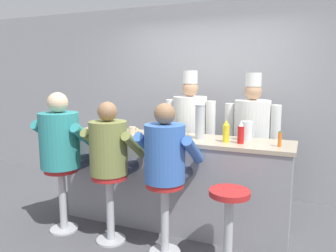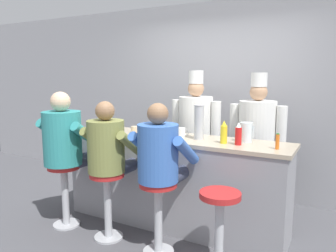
{
  "view_description": "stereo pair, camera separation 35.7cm",
  "coord_description": "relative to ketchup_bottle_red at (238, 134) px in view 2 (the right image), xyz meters",
  "views": [
    {
      "loc": [
        1.33,
        -2.99,
        1.69
      ],
      "look_at": [
        -0.04,
        0.26,
        1.14
      ],
      "focal_mm": 35.0,
      "sensor_mm": 36.0,
      "label": 1
    },
    {
      "loc": [
        1.65,
        -2.84,
        1.69
      ],
      "look_at": [
        -0.04,
        0.26,
        1.14
      ],
      "focal_mm": 35.0,
      "sensor_mm": 36.0,
      "label": 2
    }
  ],
  "objects": [
    {
      "name": "wall_back",
      "position": [
        -0.76,
        1.39,
        0.23
      ],
      "size": [
        10.0,
        0.06,
        2.7
      ],
      "color": "#99999E",
      "rests_on": "ground_plane"
    },
    {
      "name": "cook_in_whites_near",
      "position": [
        -0.82,
        0.82,
        -0.16
      ],
      "size": [
        0.68,
        0.44,
        1.75
      ],
      "color": "#232328",
      "rests_on": "ground_plane"
    },
    {
      "name": "breakfast_plate",
      "position": [
        -1.6,
        -0.01,
        -0.09
      ],
      "size": [
        0.25,
        0.25,
        0.05
      ],
      "color": "white",
      "rests_on": "diner_counter"
    },
    {
      "name": "diner_seated_blue",
      "position": [
        -0.59,
        -0.5,
        -0.2
      ],
      "size": [
        0.57,
        0.57,
        1.44
      ],
      "color": "#B2B5BA",
      "rests_on": "ground_plane"
    },
    {
      "name": "hot_sauce_bottle_orange",
      "position": [
        0.37,
        -0.01,
        -0.03
      ],
      "size": [
        0.03,
        0.03,
        0.15
      ],
      "color": "orange",
      "rests_on": "diner_counter"
    },
    {
      "name": "mustard_bottle_yellow",
      "position": [
        -0.15,
        0.0,
        0.0
      ],
      "size": [
        0.07,
        0.07,
        0.23
      ],
      "color": "yellow",
      "rests_on": "diner_counter"
    },
    {
      "name": "cup_stack_steel",
      "position": [
        -0.45,
        0.07,
        0.08
      ],
      "size": [
        0.11,
        0.11,
        0.37
      ],
      "color": "#B7BABF",
      "rests_on": "diner_counter"
    },
    {
      "name": "diner_seated_teal",
      "position": [
        -1.8,
        -0.5,
        -0.17
      ],
      "size": [
        0.63,
        0.62,
        1.52
      ],
      "color": "#B2B5BA",
      "rests_on": "ground_plane"
    },
    {
      "name": "water_pitcher_clear",
      "position": [
        0.03,
        0.17,
        -0.0
      ],
      "size": [
        0.15,
        0.13,
        0.2
      ],
      "color": "silver",
      "rests_on": "diner_counter"
    },
    {
      "name": "diner_counter",
      "position": [
        -0.76,
        0.07,
        -0.61
      ],
      "size": [
        2.56,
        0.58,
        1.02
      ],
      "color": "gray",
      "rests_on": "ground_plane"
    },
    {
      "name": "cook_in_whites_far",
      "position": [
        -0.02,
        0.81,
        -0.18
      ],
      "size": [
        0.67,
        0.43,
        1.72
      ],
      "color": "#232328",
      "rests_on": "ground_plane"
    },
    {
      "name": "ketchup_bottle_red",
      "position": [
        0.0,
        0.0,
        0.0
      ],
      "size": [
        0.06,
        0.06,
        0.22
      ],
      "color": "red",
      "rests_on": "diner_counter"
    },
    {
      "name": "cereal_bowl",
      "position": [
        -0.98,
        0.04,
        -0.08
      ],
      "size": [
        0.17,
        0.17,
        0.06
      ],
      "color": "white",
      "rests_on": "diner_counter"
    },
    {
      "name": "empty_stool_round",
      "position": [
        0.02,
        -0.54,
        -0.65
      ],
      "size": [
        0.35,
        0.35,
        0.72
      ],
      "color": "#B2B5BA",
      "rests_on": "ground_plane"
    },
    {
      "name": "coffee_mug_tan",
      "position": [
        -1.26,
        0.07,
        -0.06
      ],
      "size": [
        0.13,
        0.09,
        0.08
      ],
      "color": "beige",
      "rests_on": "diner_counter"
    },
    {
      "name": "coffee_mug_white",
      "position": [
        -0.67,
        0.12,
        -0.06
      ],
      "size": [
        0.14,
        0.09,
        0.1
      ],
      "color": "white",
      "rests_on": "diner_counter"
    },
    {
      "name": "ground_plane",
      "position": [
        -0.76,
        -0.22,
        -1.12
      ],
      "size": [
        20.0,
        20.0,
        0.0
      ],
      "primitive_type": "plane",
      "color": "#4C4C51"
    },
    {
      "name": "diner_seated_olive",
      "position": [
        -1.19,
        -0.5,
        -0.2
      ],
      "size": [
        0.57,
        0.56,
        1.44
      ],
      "color": "#B2B5BA",
      "rests_on": "ground_plane"
    }
  ]
}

